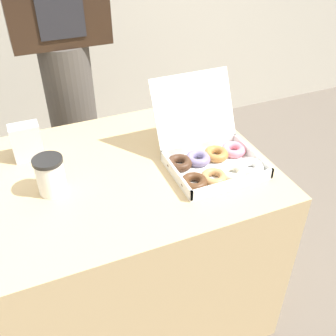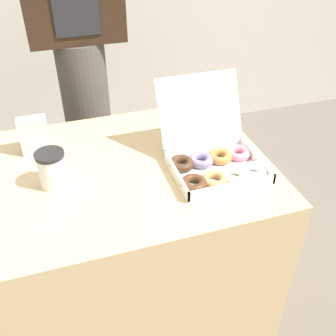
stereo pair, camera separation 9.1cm
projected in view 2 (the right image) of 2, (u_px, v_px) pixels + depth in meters
name	position (u px, v px, depth m)	size (l,w,h in m)	color
ground_plane	(132.00, 299.00, 1.82)	(14.00, 14.00, 0.00)	#665B51
table	(127.00, 242.00, 1.60)	(1.04, 0.78, 0.75)	tan
donut_box	(214.00, 159.00, 1.35)	(0.34, 0.36, 0.27)	white
coffee_cup	(52.00, 169.00, 1.26)	(0.09, 0.09, 0.13)	white
napkin_holder	(34.00, 135.00, 1.42)	(0.10, 0.06, 0.13)	silver
person_customer	(78.00, 45.00, 1.78)	(0.42, 0.23, 1.80)	#4C4742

